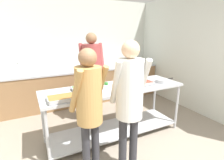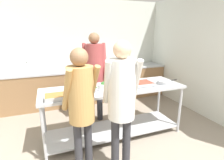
% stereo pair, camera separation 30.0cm
% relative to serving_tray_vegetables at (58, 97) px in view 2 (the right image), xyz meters
% --- Properties ---
extents(wall_rear, '(4.56, 0.06, 2.65)m').
position_rel_serving_tray_vegetables_xyz_m(wall_rear, '(0.82, 2.35, 0.39)').
color(wall_rear, silver).
rests_on(wall_rear, ground_plane).
extents(wall_right, '(0.06, 4.00, 2.65)m').
position_rel_serving_tray_vegetables_xyz_m(wall_right, '(3.08, 0.41, 0.39)').
color(wall_right, silver).
rests_on(wall_right, ground_plane).
extents(back_counter, '(4.40, 0.65, 0.89)m').
position_rel_serving_tray_vegetables_xyz_m(back_counter, '(0.82, 1.98, -0.48)').
color(back_counter, olive).
rests_on(back_counter, ground_plane).
extents(serving_counter, '(2.41, 0.74, 0.91)m').
position_rel_serving_tray_vegetables_xyz_m(serving_counter, '(0.92, 0.20, -0.32)').
color(serving_counter, '#ADAFB5').
rests_on(serving_counter, ground_plane).
extents(serving_tray_vegetables, '(0.37, 0.27, 0.05)m').
position_rel_serving_tray_vegetables_xyz_m(serving_tray_vegetables, '(0.00, 0.00, 0.00)').
color(serving_tray_vegetables, '#ADAFB5').
rests_on(serving_tray_vegetables, serving_counter).
extents(serving_tray_greens, '(0.39, 0.33, 0.05)m').
position_rel_serving_tray_vegetables_xyz_m(serving_tray_greens, '(0.42, 0.24, 0.00)').
color(serving_tray_greens, '#ADAFB5').
rests_on(serving_tray_greens, serving_counter).
extents(broccoli_bowl, '(0.22, 0.22, 0.10)m').
position_rel_serving_tray_vegetables_xyz_m(broccoli_bowl, '(0.76, 0.24, 0.01)').
color(broccoli_bowl, silver).
rests_on(broccoli_bowl, serving_counter).
extents(plate_stack, '(0.24, 0.24, 0.04)m').
position_rel_serving_tray_vegetables_xyz_m(plate_stack, '(1.02, 0.33, -0.01)').
color(plate_stack, white).
rests_on(plate_stack, serving_counter).
extents(serving_tray_roast, '(0.43, 0.33, 0.05)m').
position_rel_serving_tray_vegetables_xyz_m(serving_tray_roast, '(1.39, 0.15, 0.00)').
color(serving_tray_roast, '#ADAFB5').
rests_on(serving_tray_roast, serving_counter).
extents(sauce_pan, '(0.38, 0.24, 0.06)m').
position_rel_serving_tray_vegetables_xyz_m(sauce_pan, '(1.83, 0.07, 0.01)').
color(sauce_pan, '#ADAFB5').
rests_on(sauce_pan, serving_counter).
extents(guest_serving_left, '(0.46, 0.39, 1.64)m').
position_rel_serving_tray_vegetables_xyz_m(guest_serving_left, '(0.24, -0.45, 0.09)').
color(guest_serving_left, '#2D2D33').
rests_on(guest_serving_left, ground_plane).
extents(guest_serving_right, '(0.47, 0.40, 1.72)m').
position_rel_serving_tray_vegetables_xyz_m(guest_serving_right, '(0.70, -0.61, 0.14)').
color(guest_serving_right, '#2D2D33').
rests_on(guest_serving_right, ground_plane).
extents(cook_behind_counter, '(0.52, 0.42, 1.80)m').
position_rel_serving_tray_vegetables_xyz_m(cook_behind_counter, '(0.77, 0.88, 0.18)').
color(cook_behind_counter, '#2D2D33').
rests_on(cook_behind_counter, ground_plane).
extents(water_bottle, '(0.06, 0.06, 0.24)m').
position_rel_serving_tray_vegetables_xyz_m(water_bottle, '(-0.55, 2.08, 0.07)').
color(water_bottle, silver).
rests_on(water_bottle, back_counter).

